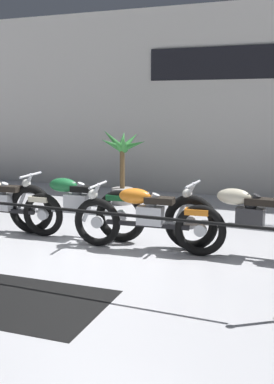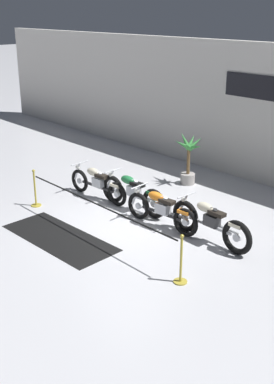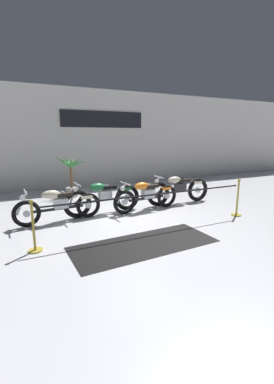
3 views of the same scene
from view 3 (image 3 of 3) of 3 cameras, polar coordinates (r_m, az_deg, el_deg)
name	(u,v)px [view 3 (image 3 of 3)]	position (r m, az deg, el deg)	size (l,w,h in m)	color
ground_plane	(134,217)	(7.21, -0.65, -5.62)	(120.00, 120.00, 0.00)	silver
back_wall	(85,139)	(11.71, -11.49, 11.56)	(28.00, 0.29, 4.20)	silver
motorcycle_cream_0	(58,205)	(7.01, -17.06, -2.80)	(2.28, 0.62, 0.92)	black
motorcycle_green_1	(103,198)	(7.46, -7.50, -1.27)	(2.33, 0.62, 0.97)	black
motorcycle_orange_2	(146,195)	(7.75, 2.10, -0.77)	(2.22, 0.62, 0.93)	black
motorcycle_cream_3	(179,189)	(8.64, 9.22, 0.56)	(2.35, 0.62, 0.98)	black
potted_palm_left_of_row	(71,175)	(9.81, -14.44, 3.78)	(1.14, 0.89, 1.58)	gray
stanchion_far_left	(109,209)	(5.65, -6.17, -3.85)	(5.42, 0.28, 1.05)	gold
stanchion_mid_left	(237,203)	(7.82, 21.37, -2.34)	(0.28, 0.28, 1.05)	gold
floor_banner	(145,244)	(5.50, 1.69, -11.52)	(3.09, 1.26, 0.01)	black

